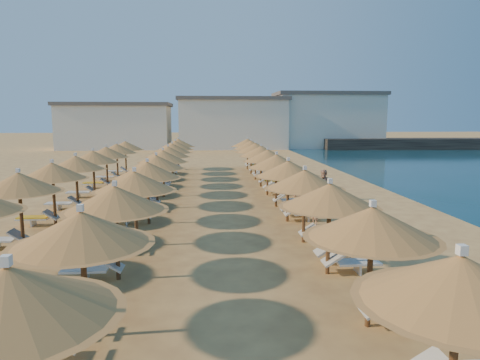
{
  "coord_description": "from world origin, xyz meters",
  "views": [
    {
      "loc": [
        -1.12,
        -17.62,
        4.5
      ],
      "look_at": [
        0.5,
        4.0,
        1.3
      ],
      "focal_mm": 32.0,
      "sensor_mm": 36.0,
      "label": 1
    }
  ],
  "objects": [
    {
      "name": "ground",
      "position": [
        0.0,
        0.0,
        0.0
      ],
      "size": [
        220.0,
        220.0,
        0.0
      ],
      "primitive_type": "plane",
      "color": "#E5B364",
      "rests_on": "ground"
    },
    {
      "name": "parasol_row_inland",
      "position": [
        -7.53,
        5.08,
        2.26
      ],
      "size": [
        2.9,
        25.0,
        2.79
      ],
      "color": "brown",
      "rests_on": "ground"
    },
    {
      "name": "beachgoer_c",
      "position": [
        3.95,
        6.14,
        0.85
      ],
      "size": [
        1.08,
        0.75,
        1.71
      ],
      "primitive_type": "imported",
      "rotation": [
        0.0,
        0.0,
        -0.37
      ],
      "color": "tan",
      "rests_on": "ground"
    },
    {
      "name": "jetty",
      "position": [
        30.15,
        40.87,
        0.75
      ],
      "size": [
        30.12,
        5.05,
        1.5
      ],
      "primitive_type": "cube",
      "rotation": [
        0.0,
        0.0,
        -0.03
      ],
      "color": "black",
      "rests_on": "ground"
    },
    {
      "name": "parasol_row_west",
      "position": [
        -3.66,
        3.5,
        2.26
      ],
      "size": [
        2.9,
        34.47,
        2.79
      ],
      "color": "brown",
      "rests_on": "ground"
    },
    {
      "name": "beachgoer_b",
      "position": [
        5.12,
        4.82,
        0.84
      ],
      "size": [
        0.99,
        1.04,
        1.68
      ],
      "primitive_type": "imported",
      "rotation": [
        0.0,
        0.0,
        -0.96
      ],
      "color": "tan",
      "rests_on": "ground"
    },
    {
      "name": "parasol_row_east",
      "position": [
        2.29,
        3.5,
        2.26
      ],
      "size": [
        2.9,
        34.47,
        2.79
      ],
      "color": "brown",
      "rests_on": "ground"
    },
    {
      "name": "hotel_blocks",
      "position": [
        2.76,
        45.08,
        3.7
      ],
      "size": [
        46.44,
        9.43,
        8.1
      ],
      "color": "white",
      "rests_on": "ground"
    },
    {
      "name": "beachgoer_a",
      "position": [
        3.27,
        -0.51,
        0.79
      ],
      "size": [
        0.52,
        0.66,
        1.59
      ],
      "primitive_type": "imported",
      "rotation": [
        0.0,
        0.0,
        -1.29
      ],
      "color": "tan",
      "rests_on": "ground"
    },
    {
      "name": "loungers",
      "position": [
        -2.08,
        3.73,
        0.34
      ],
      "size": [
        12.89,
        33.05,
        0.66
      ],
      "color": "silver",
      "rests_on": "ground"
    }
  ]
}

